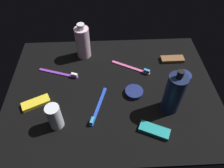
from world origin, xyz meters
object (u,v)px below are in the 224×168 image
Objects in this scene: lotion_bottle at (174,93)px; bodywash_bottle at (83,42)px; toothbrush_pink at (133,68)px; snack_bar_brown at (172,59)px; toothbrush_blue at (98,108)px; toothbrush_purple at (61,73)px; cream_tin_right at (183,76)px; deodorant_stick at (55,117)px; snack_bar_yellow at (36,103)px; snack_bar_teal at (154,130)px; cream_tin_left at (134,92)px.

lotion_bottle reaches higher than bodywash_bottle.
lotion_bottle reaches higher than toothbrush_pink.
toothbrush_pink is 1.57× the size of snack_bar_brown.
snack_bar_brown is (-34.12, -25.18, 0.14)cm from toothbrush_blue.
bodywash_bottle reaches higher than toothbrush_pink.
toothbrush_pink is 0.94× the size of toothbrush_purple.
toothbrush_pink reaches higher than snack_bar_brown.
snack_bar_brown is at bearing -80.08° from cream_tin_right.
bodywash_bottle is 37.96cm from deodorant_stick.
snack_bar_brown is at bearing -172.67° from toothbrush_purple.
toothbrush_pink and toothbrush_blue have the same top height.
lotion_bottle is at bearing 117.74° from toothbrush_pink.
deodorant_stick is (8.04, 37.02, -2.47)cm from bodywash_bottle.
lotion_bottle reaches higher than snack_bar_yellow.
snack_bar_brown is (-18.58, -4.56, 0.14)cm from toothbrush_pink.
toothbrush_pink is at bearing -62.26° from lotion_bottle.
snack_bar_brown is (-40.35, 5.64, -6.81)cm from bodywash_bottle.
deodorant_stick reaches higher than snack_bar_teal.
cream_tin_left is (-20.60, 24.21, -6.70)cm from bodywash_bottle.
cream_tin_right is at bearing -99.39° from snack_bar_teal.
deodorant_stick is 25.40cm from toothbrush_purple.
snack_bar_yellow is at bearing 58.00° from bodywash_bottle.
deodorant_stick is at bearing 93.62° from toothbrush_purple.
toothbrush_pink is (11.26, -21.41, -7.82)cm from lotion_bottle.
deodorant_stick is 0.98× the size of snack_bar_yellow.
snack_bar_yellow is at bearing 5.14° from cream_tin_left.
snack_bar_teal is (-3.82, 31.10, 0.14)cm from toothbrush_pink.
toothbrush_blue is 15.82cm from cream_tin_left.
cream_tin_right reaches higher than snack_bar_yellow.
toothbrush_blue is 1.68× the size of snack_bar_yellow.
toothbrush_purple is (31.39, 1.87, 0.00)cm from toothbrush_pink.
toothbrush_blue is at bearing -1.69° from lotion_bottle.
snack_bar_teal is 1.00× the size of snack_bar_brown.
toothbrush_purple and cream_tin_right have the same top height.
snack_bar_brown is at bearing -143.57° from toothbrush_blue.
snack_bar_teal is at bearing 137.04° from snack_bar_yellow.
toothbrush_purple is at bearing -5.22° from cream_tin_right.
lotion_bottle is 25.43cm from toothbrush_pink.
deodorant_stick is 0.58× the size of toothbrush_blue.
bodywash_bottle is at bearing -147.23° from snack_bar_yellow.
toothbrush_pink is 14.05cm from cream_tin_left.
snack_bar_yellow is (23.49, -3.22, 0.14)cm from toothbrush_blue.
lotion_bottle is at bearing 150.21° from snack_bar_yellow.
toothbrush_blue is at bearing 146.97° from snack_bar_yellow.
snack_bar_teal is at bearing 151.57° from toothbrush_blue.
snack_bar_yellow is (9.21, -9.41, -4.34)cm from deodorant_stick.
toothbrush_pink is 31.33cm from snack_bar_teal.
snack_bar_teal is 1.46× the size of cream_tin_left.
toothbrush_pink reaches higher than snack_bar_teal.
lotion_bottle is at bearing -172.51° from deodorant_stick.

